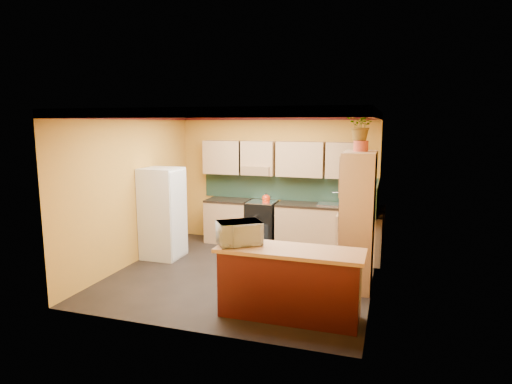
% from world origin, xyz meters
% --- Properties ---
extents(room_shell, '(4.24, 4.24, 2.72)m').
position_xyz_m(room_shell, '(0.02, 0.28, 2.09)').
color(room_shell, black).
rests_on(room_shell, ground).
extents(base_cabinets_back, '(3.65, 0.60, 0.88)m').
position_xyz_m(base_cabinets_back, '(0.41, 1.80, 0.44)').
color(base_cabinets_back, tan).
rests_on(base_cabinets_back, ground).
extents(countertop_back, '(3.65, 0.62, 0.04)m').
position_xyz_m(countertop_back, '(0.41, 1.80, 0.90)').
color(countertop_back, black).
rests_on(countertop_back, base_cabinets_back).
extents(stove, '(0.58, 0.58, 0.91)m').
position_xyz_m(stove, '(-0.21, 1.80, 0.46)').
color(stove, black).
rests_on(stove, ground).
extents(kettle, '(0.18, 0.18, 0.18)m').
position_xyz_m(kettle, '(-0.11, 1.75, 1.00)').
color(kettle, red).
rests_on(kettle, stove).
extents(sink, '(0.48, 0.40, 0.03)m').
position_xyz_m(sink, '(1.19, 1.80, 0.94)').
color(sink, silver).
rests_on(sink, countertop_back).
extents(base_cabinets_right, '(0.60, 0.80, 0.88)m').
position_xyz_m(base_cabinets_right, '(1.80, 1.28, 0.44)').
color(base_cabinets_right, tan).
rests_on(base_cabinets_right, ground).
extents(countertop_right, '(0.62, 0.80, 0.04)m').
position_xyz_m(countertop_right, '(1.80, 1.28, 0.90)').
color(countertop_right, black).
rests_on(countertop_right, base_cabinets_right).
extents(fridge, '(0.68, 0.66, 1.70)m').
position_xyz_m(fridge, '(-1.75, 0.42, 0.85)').
color(fridge, silver).
rests_on(fridge, ground).
extents(pantry, '(0.48, 0.90, 2.10)m').
position_xyz_m(pantry, '(1.85, 0.05, 1.05)').
color(pantry, tan).
rests_on(pantry, ground).
extents(fern_pot, '(0.22, 0.22, 0.16)m').
position_xyz_m(fern_pot, '(1.85, 0.10, 2.18)').
color(fern_pot, '#AB3F29').
rests_on(fern_pot, pantry).
extents(fern, '(0.50, 0.47, 0.46)m').
position_xyz_m(fern, '(1.85, 0.10, 2.49)').
color(fern, tan).
rests_on(fern, fern_pot).
extents(breakfast_bar, '(1.80, 0.55, 0.88)m').
position_xyz_m(breakfast_bar, '(1.11, -1.35, 0.44)').
color(breakfast_bar, '#541314').
rests_on(breakfast_bar, ground).
extents(bar_top, '(1.90, 0.65, 0.05)m').
position_xyz_m(bar_top, '(1.11, -1.35, 0.91)').
color(bar_top, tan).
rests_on(bar_top, breakfast_bar).
extents(microwave, '(0.67, 0.63, 0.31)m').
position_xyz_m(microwave, '(0.42, -1.35, 1.08)').
color(microwave, silver).
rests_on(microwave, bar_top).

